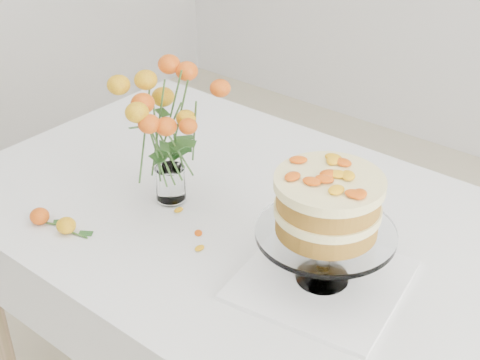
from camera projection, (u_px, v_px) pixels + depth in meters
name	position (u px, v px, depth m)	size (l,w,h in m)	color
table	(244.00, 238.00, 1.64)	(1.43, 0.93, 0.76)	tan
napkin	(322.00, 280.00, 1.37)	(0.32, 0.32, 0.01)	white
cake_stand	(327.00, 210.00, 1.28)	(0.28, 0.28, 0.25)	white
rose_vase	(167.00, 122.00, 1.52)	(0.26, 0.26, 0.37)	white
loose_rose_near	(66.00, 226.00, 1.51)	(0.08, 0.04, 0.04)	yellow
loose_rose_far	(40.00, 216.00, 1.54)	(0.08, 0.05, 0.04)	#D43D0A
stray_petal_a	(179.00, 210.00, 1.59)	(0.03, 0.02, 0.00)	#FFAF10
stray_petal_b	(198.00, 233.00, 1.51)	(0.03, 0.02, 0.00)	#FFAF10
stray_petal_c	(200.00, 248.00, 1.47)	(0.03, 0.02, 0.00)	#FFAF10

